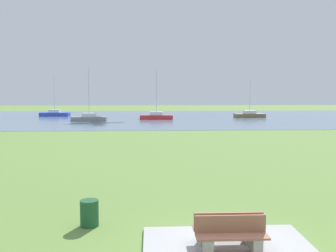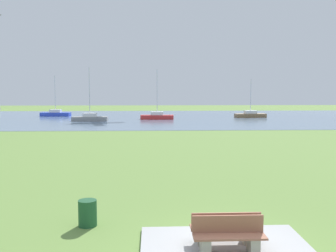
% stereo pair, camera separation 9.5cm
% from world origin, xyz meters
% --- Properties ---
extents(ground_plane, '(160.00, 160.00, 0.00)m').
position_xyz_m(ground_plane, '(0.00, 22.00, 0.00)').
color(ground_plane, olive).
extents(concrete_pad, '(4.40, 3.20, 0.10)m').
position_xyz_m(concrete_pad, '(0.00, 0.00, 0.05)').
color(concrete_pad, '#ACACAC').
rests_on(concrete_pad, ground).
extents(bench_facing_water, '(1.80, 0.48, 0.89)m').
position_xyz_m(bench_facing_water, '(0.00, 0.27, 0.47)').
color(bench_facing_water, '#A39D88').
rests_on(bench_facing_water, concrete_pad).
extents(bench_facing_inland, '(1.80, 0.48, 0.89)m').
position_xyz_m(bench_facing_inland, '(0.00, -0.27, 0.47)').
color(bench_facing_inland, '#A39D88').
rests_on(bench_facing_inland, concrete_pad).
extents(litter_bin, '(0.56, 0.56, 0.80)m').
position_xyz_m(litter_bin, '(-3.86, 2.05, 0.40)').
color(litter_bin, '#1E512D').
rests_on(litter_bin, ground).
extents(water_surface, '(140.00, 40.00, 0.02)m').
position_xyz_m(water_surface, '(0.00, 50.00, 0.01)').
color(water_surface, slate).
rests_on(water_surface, ground).
extents(sailboat_gray, '(4.83, 1.58, 7.34)m').
position_xyz_m(sailboat_gray, '(-10.29, 43.03, 0.47)').
color(sailboat_gray, gray).
rests_on(sailboat_gray, water_surface).
extents(sailboat_blue, '(4.91, 1.90, 6.65)m').
position_xyz_m(sailboat_blue, '(-17.61, 53.80, 0.46)').
color(sailboat_blue, blue).
rests_on(sailboat_blue, water_surface).
extents(sailboat_red, '(4.87, 1.75, 7.25)m').
position_xyz_m(sailboat_red, '(-1.03, 46.26, 0.47)').
color(sailboat_red, red).
rests_on(sailboat_red, water_surface).
extents(sailboat_brown, '(4.94, 2.02, 5.96)m').
position_xyz_m(sailboat_brown, '(13.58, 49.27, 0.45)').
color(sailboat_brown, brown).
rests_on(sailboat_brown, water_surface).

